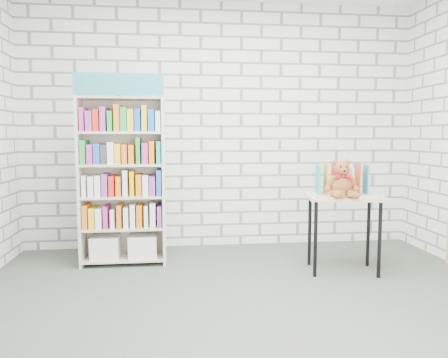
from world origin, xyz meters
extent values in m
plane|color=#3F473C|center=(0.00, 0.00, 0.00)|extent=(4.50, 4.50, 0.00)
cube|color=silver|center=(0.00, 2.00, 1.40)|extent=(4.50, 0.02, 2.80)
cube|color=silver|center=(0.00, -2.00, 1.40)|extent=(4.50, 0.02, 2.80)
cube|color=beige|center=(-1.46, 1.35, 0.84)|extent=(0.03, 0.33, 1.67)
cube|color=beige|center=(-0.65, 1.35, 0.84)|extent=(0.03, 0.33, 1.67)
cube|color=beige|center=(-1.06, 1.50, 0.84)|extent=(0.84, 0.02, 1.67)
cube|color=teal|center=(-1.06, 1.20, 1.78)|extent=(0.84, 0.02, 0.20)
cube|color=beige|center=(-1.06, 1.35, 0.06)|extent=(0.78, 0.31, 0.02)
cube|color=beige|center=(-1.06, 1.35, 0.37)|extent=(0.78, 0.31, 0.02)
cube|color=beige|center=(-1.06, 1.35, 0.69)|extent=(0.78, 0.31, 0.02)
cube|color=beige|center=(-1.06, 1.35, 1.00)|extent=(0.78, 0.31, 0.02)
cube|color=beige|center=(-1.06, 1.35, 1.32)|extent=(0.78, 0.31, 0.02)
cube|color=beige|center=(-1.06, 1.35, 1.65)|extent=(0.78, 0.31, 0.02)
cube|color=silver|center=(-1.24, 1.35, 0.18)|extent=(0.28, 0.27, 0.22)
cube|color=silver|center=(-0.87, 1.35, 0.18)|extent=(0.28, 0.27, 0.22)
cube|color=yellow|center=(-1.06, 1.34, 0.49)|extent=(0.78, 0.27, 0.22)
cube|color=blue|center=(-1.06, 1.34, 0.81)|extent=(0.78, 0.27, 0.22)
cube|color=green|center=(-1.06, 1.34, 1.13)|extent=(0.78, 0.27, 0.22)
cube|color=orange|center=(-1.06, 1.34, 1.44)|extent=(0.78, 0.27, 0.22)
cube|color=tan|center=(1.04, 0.86, 0.72)|extent=(0.75, 0.58, 0.03)
cylinder|color=black|center=(0.72, 0.73, 0.35)|extent=(0.03, 0.03, 0.70)
cylinder|color=black|center=(0.78, 1.09, 0.35)|extent=(0.03, 0.03, 0.70)
cylinder|color=black|center=(1.29, 0.63, 0.35)|extent=(0.03, 0.03, 0.70)
cylinder|color=black|center=(1.35, 0.99, 0.35)|extent=(0.03, 0.03, 0.70)
cylinder|color=black|center=(0.74, 0.73, 0.73)|extent=(0.05, 0.05, 0.01)
cylinder|color=black|center=(1.28, 0.64, 0.73)|extent=(0.05, 0.05, 0.01)
cube|color=teal|center=(0.83, 1.01, 0.87)|extent=(0.05, 0.21, 0.28)
cube|color=gold|center=(0.91, 0.99, 0.87)|extent=(0.05, 0.21, 0.28)
cube|color=red|center=(0.98, 0.98, 0.87)|extent=(0.05, 0.21, 0.28)
cube|color=black|center=(1.06, 0.97, 0.87)|extent=(0.05, 0.21, 0.28)
cube|color=white|center=(1.13, 0.95, 0.87)|extent=(0.05, 0.21, 0.28)
cube|color=#BE4C21|center=(1.21, 0.94, 0.87)|extent=(0.05, 0.21, 0.28)
cube|color=teal|center=(1.28, 0.93, 0.87)|extent=(0.05, 0.21, 0.28)
ellipsoid|color=brown|center=(0.98, 0.78, 0.84)|extent=(0.21, 0.17, 0.21)
sphere|color=brown|center=(0.97, 0.78, 0.99)|extent=(0.15, 0.15, 0.15)
sphere|color=brown|center=(0.92, 0.80, 1.05)|extent=(0.05, 0.05, 0.05)
sphere|color=brown|center=(1.03, 0.79, 1.05)|extent=(0.05, 0.05, 0.05)
sphere|color=brown|center=(0.97, 0.72, 0.97)|extent=(0.06, 0.06, 0.06)
sphere|color=black|center=(0.94, 0.72, 1.01)|extent=(0.02, 0.02, 0.02)
sphere|color=black|center=(1.00, 0.72, 1.01)|extent=(0.02, 0.02, 0.02)
sphere|color=black|center=(0.97, 0.69, 0.98)|extent=(0.02, 0.02, 0.02)
cylinder|color=brown|center=(0.87, 0.77, 0.87)|extent=(0.10, 0.09, 0.14)
cylinder|color=brown|center=(1.08, 0.76, 0.87)|extent=(0.10, 0.08, 0.14)
sphere|color=brown|center=(0.84, 0.76, 0.81)|extent=(0.06, 0.06, 0.06)
sphere|color=brown|center=(1.10, 0.74, 0.81)|extent=(0.06, 0.06, 0.06)
cylinder|color=brown|center=(0.91, 0.69, 0.77)|extent=(0.10, 0.16, 0.08)
cylinder|color=brown|center=(1.03, 0.68, 0.77)|extent=(0.12, 0.17, 0.08)
sphere|color=brown|center=(0.88, 0.62, 0.77)|extent=(0.07, 0.07, 0.07)
sphere|color=brown|center=(1.04, 0.61, 0.77)|extent=(0.07, 0.07, 0.07)
cone|color=#B10B26|center=(0.94, 0.73, 0.92)|extent=(0.06, 0.06, 0.05)
cone|color=#B10B26|center=(1.00, 0.72, 0.92)|extent=(0.06, 0.06, 0.05)
sphere|color=#B10B26|center=(0.97, 0.72, 0.92)|extent=(0.03, 0.03, 0.03)
camera|label=1|loc=(-0.56, -3.05, 1.30)|focal=35.00mm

